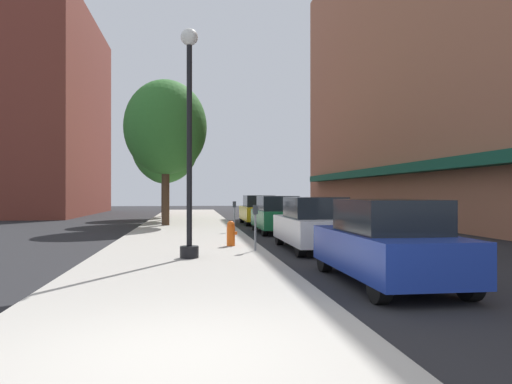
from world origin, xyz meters
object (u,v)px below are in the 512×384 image
at_px(fire_hydrant, 231,233).
at_px(car_white, 313,224).
at_px(lamppost, 189,138).
at_px(car_green, 277,215).
at_px(tree_far, 164,153).
at_px(car_yellow, 258,210).
at_px(tree_near, 166,128).
at_px(parking_meter_far, 255,222).
at_px(car_blue, 387,243).
at_px(tree_mid, 165,145).
at_px(parking_meter_near, 234,212).

xyz_separation_m(fire_hydrant, car_white, (2.55, -0.49, 0.29)).
height_order(lamppost, car_green, lamppost).
distance_m(fire_hydrant, tree_far, 20.38).
xyz_separation_m(car_green, car_yellow, (0.00, 6.00, 0.00)).
bearing_deg(tree_near, lamppost, -84.30).
height_order(fire_hydrant, tree_near, tree_near).
bearing_deg(parking_meter_far, car_green, 75.29).
xyz_separation_m(lamppost, parking_meter_far, (1.89, 1.33, -2.25)).
relative_size(car_blue, car_white, 1.00).
relative_size(tree_near, car_blue, 1.75).
bearing_deg(car_white, car_green, 91.48).
distance_m(tree_mid, car_blue, 21.94).
bearing_deg(car_yellow, tree_mid, 151.80).
xyz_separation_m(parking_meter_near, car_green, (1.95, 0.52, -0.14)).
relative_size(lamppost, tree_near, 0.78).
bearing_deg(car_blue, tree_near, 105.59).
bearing_deg(car_blue, car_white, 88.24).
xyz_separation_m(tree_mid, car_yellow, (5.39, -2.65, -3.92)).
bearing_deg(tree_near, tree_mid, 93.39).
height_order(parking_meter_far, car_white, car_white).
relative_size(tree_far, car_white, 1.57).
xyz_separation_m(fire_hydrant, parking_meter_far, (0.60, -1.35, 0.43)).
bearing_deg(fire_hydrant, lamppost, -115.70).
height_order(car_blue, car_green, same).
distance_m(tree_near, car_white, 12.65).
height_order(car_blue, car_yellow, same).
bearing_deg(parking_meter_near, car_blue, -80.56).
bearing_deg(lamppost, fire_hydrant, 64.30).
bearing_deg(parking_meter_near, fire_hydrant, -96.14).
bearing_deg(lamppost, car_white, 29.73).
height_order(car_white, car_green, same).
xyz_separation_m(car_white, car_green, (0.00, 6.56, 0.00)).
distance_m(lamppost, car_white, 5.03).
relative_size(parking_meter_far, tree_mid, 0.19).
relative_size(parking_meter_far, tree_far, 0.19).
distance_m(fire_hydrant, parking_meter_near, 5.60).
bearing_deg(car_blue, car_yellow, 88.24).
height_order(parking_meter_far, car_green, car_green).
distance_m(lamppost, parking_meter_near, 8.74).
distance_m(tree_near, tree_mid, 4.54).
xyz_separation_m(lamppost, tree_far, (-1.88, 22.39, 1.44)).
bearing_deg(car_green, car_blue, -88.65).
bearing_deg(tree_far, car_white, -74.18).
bearing_deg(tree_near, tree_far, 93.60).
height_order(parking_meter_near, tree_near, tree_near).
xyz_separation_m(parking_meter_far, tree_near, (-3.17, 11.56, 4.24)).
xyz_separation_m(tree_near, car_green, (5.12, -4.14, -4.38)).
xyz_separation_m(car_blue, car_white, (0.00, 5.69, 0.00)).
bearing_deg(car_green, car_yellow, 91.35).
bearing_deg(car_white, parking_meter_near, 109.38).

